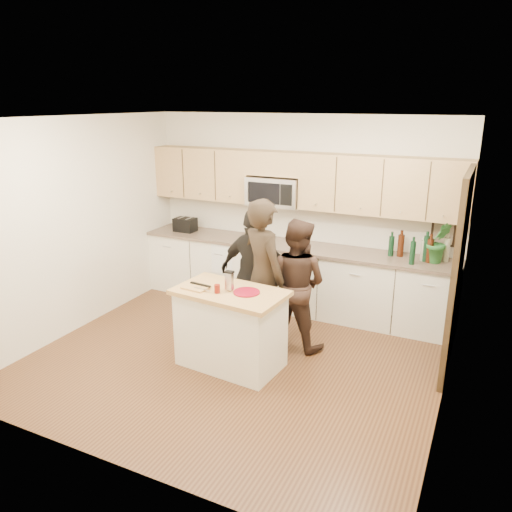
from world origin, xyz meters
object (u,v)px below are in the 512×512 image
at_px(toaster, 185,225).
at_px(woman_left, 263,276).
at_px(woman_right, 255,275).
at_px(woman_center, 296,284).
at_px(island, 231,328).

xyz_separation_m(toaster, woman_left, (1.91, -1.27, -0.13)).
bearing_deg(woman_left, woman_right, -15.35).
height_order(woman_center, woman_right, woman_right).
height_order(woman_left, woman_right, woman_left).
bearing_deg(woman_left, toaster, -3.89).
xyz_separation_m(woman_left, woman_right, (-0.21, 0.21, -0.09)).
relative_size(toaster, woman_right, 0.19).
relative_size(toaster, woman_center, 0.20).
relative_size(woman_center, woman_right, 0.95).
distance_m(toaster, woman_left, 2.30).
distance_m(island, woman_left, 0.73).
xyz_separation_m(toaster, woman_right, (1.70, -1.06, -0.21)).
distance_m(toaster, woman_right, 2.02).
bearing_deg(woman_center, toaster, -17.94).
bearing_deg(island, woman_right, 100.07).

